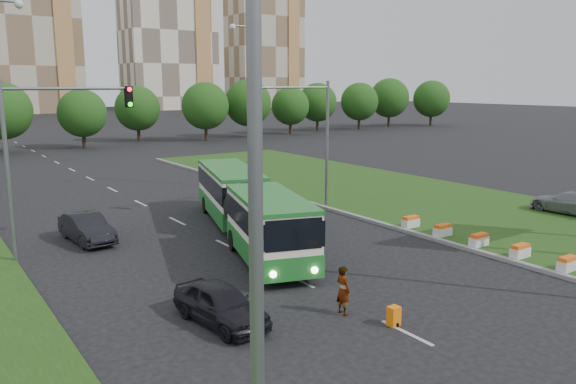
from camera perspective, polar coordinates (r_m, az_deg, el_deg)
ground at (r=24.78m, az=6.69°, el=-7.51°), size 360.00×360.00×0.00m
grass_median at (r=39.15m, az=13.34°, el=-0.76°), size 14.00×60.00×0.15m
median_kerb at (r=34.41m, az=5.52°, el=-2.08°), size 0.30×60.00×0.18m
lane_markings at (r=40.42m, az=-15.72°, el=-0.62°), size 0.20×100.00×0.01m
flower_planters at (r=27.92m, az=20.63°, el=-5.07°), size 1.10×11.50×0.60m
traffic_mast_median at (r=34.40m, az=1.89°, el=6.83°), size 5.76×0.32×8.00m
traffic_mast_left at (r=27.23m, az=-23.44°, el=4.86°), size 5.76×0.32×8.00m
street_lamps at (r=30.40m, az=-10.09°, el=7.36°), size 36.00×60.00×12.00m
tree_line at (r=77.06m, az=-15.26°, el=8.09°), size 120.00×8.00×9.00m
apartment_tower_ceast at (r=171.24m, az=-25.06°, el=15.71°), size 25.00×15.00×50.00m
apartment_tower_east at (r=182.54m, az=-12.11°, el=15.63°), size 27.00×15.00×47.00m
midrise_east at (r=198.47m, az=-2.40°, el=14.44°), size 24.00×14.00×40.00m
articulated_bus at (r=28.84m, az=-4.72°, el=-1.47°), size 2.52×16.18×2.66m
car_left_near at (r=18.98m, az=-6.87°, el=-11.21°), size 2.08×4.14×1.35m
car_left_far at (r=29.91m, az=-19.77°, el=-3.45°), size 1.89×4.44×1.43m
car_median at (r=37.64m, az=26.73°, el=-0.95°), size 2.10×4.72×1.35m
pedestrian at (r=19.58m, az=5.62°, el=-9.90°), size 0.42×0.64×1.72m
shopping_trolley at (r=19.14m, az=10.70°, el=-12.29°), size 0.38×0.40×0.65m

